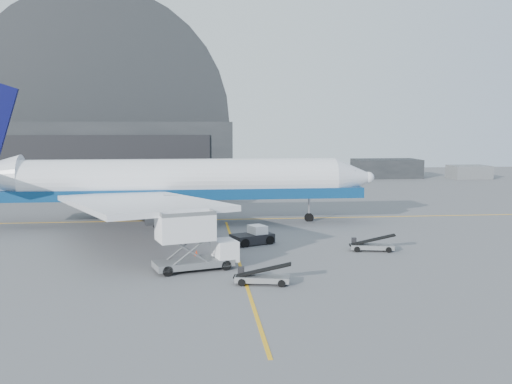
{
  "coord_description": "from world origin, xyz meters",
  "views": [
    {
      "loc": [
        -3.56,
        -48.55,
        11.48
      ],
      "look_at": [
        2.72,
        10.15,
        4.5
      ],
      "focal_mm": 40.0,
      "sensor_mm": 36.0,
      "label": 1
    }
  ],
  "objects": [
    {
      "name": "distant_bldg_b",
      "position": [
        55.0,
        68.0,
        0.0
      ],
      "size": [
        8.0,
        6.0,
        2.8
      ],
      "primitive_type": "cube",
      "color": "slate",
      "rests_on": "ground"
    },
    {
      "name": "traffic_cone",
      "position": [
        -3.56,
        0.77,
        0.25
      ],
      "size": [
        0.37,
        0.37,
        0.53
      ],
      "color": "#F03407",
      "rests_on": "ground"
    },
    {
      "name": "belt_loader_b",
      "position": [
        12.38,
        1.18,
        0.49
      ],
      "size": [
        4.23,
        2.04,
        1.58
      ],
      "rotation": [
        0.0,
        0.0,
        -0.18
      ],
      "color": "slate",
      "rests_on": "ground"
    },
    {
      "name": "ground",
      "position": [
        0.0,
        0.0,
        0.0
      ],
      "size": [
        200.0,
        200.0,
        0.0
      ],
      "primitive_type": "plane",
      "color": "#565659",
      "rests_on": "ground"
    },
    {
      "name": "distant_bldg_a",
      "position": [
        38.0,
        72.0,
        0.0
      ],
      "size": [
        14.0,
        8.0,
        4.0
      ],
      "primitive_type": "cube",
      "color": "black",
      "rests_on": "ground"
    },
    {
      "name": "airliner",
      "position": [
        -7.1,
        17.59,
        4.9
      ],
      "size": [
        49.87,
        48.36,
        17.5
      ],
      "color": "white",
      "rests_on": "ground"
    },
    {
      "name": "pushback_tug",
      "position": [
        1.95,
        5.45,
        0.68
      ],
      "size": [
        4.46,
        3.58,
        1.81
      ],
      "rotation": [
        0.0,
        0.0,
        0.42
      ],
      "color": "black",
      "rests_on": "ground"
    },
    {
      "name": "taxi_lines",
      "position": [
        0.0,
        12.67,
        0.01
      ],
      "size": [
        80.0,
        42.12,
        0.02
      ],
      "color": "#EEA516",
      "rests_on": "ground"
    },
    {
      "name": "hangar",
      "position": [
        -22.0,
        64.95,
        9.54
      ],
      "size": [
        50.0,
        28.3,
        28.0
      ],
      "color": "black",
      "rests_on": "ground"
    },
    {
      "name": "belt_loader_a",
      "position": [
        1.12,
        -8.61,
        0.49
      ],
      "size": [
        4.27,
        2.1,
        1.6
      ],
      "rotation": [
        0.0,
        0.0,
        -0.2
      ],
      "color": "slate",
      "rests_on": "ground"
    },
    {
      "name": "catering_truck",
      "position": [
        -3.86,
        -4.06,
        2.29
      ],
      "size": [
        7.0,
        4.23,
        4.52
      ],
      "rotation": [
        0.0,
        0.0,
        0.3
      ],
      "color": "slate",
      "rests_on": "ground"
    }
  ]
}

